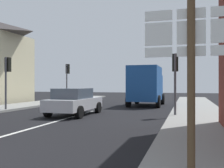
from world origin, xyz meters
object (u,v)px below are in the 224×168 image
(route_sign_post, at_px, (191,67))
(traffic_light_near_left, at_px, (7,71))
(delivery_truck, at_px, (146,85))
(traffic_light_far_left, at_px, (67,74))
(traffic_light_near_right, at_px, (175,70))
(sedan_far, at_px, (74,101))

(route_sign_post, xyz_separation_m, traffic_light_near_left, (-10.92, 9.08, 0.50))
(delivery_truck, relative_size, route_sign_post, 1.57)
(traffic_light_far_left, bearing_deg, traffic_light_near_right, -40.37)
(traffic_light_near_right, height_order, traffic_light_near_left, traffic_light_near_left)
(sedan_far, distance_m, traffic_light_near_left, 5.25)
(sedan_far, bearing_deg, delivery_truck, 68.45)
(sedan_far, height_order, traffic_light_near_left, traffic_light_near_left)
(route_sign_post, height_order, traffic_light_near_left, traffic_light_near_left)
(delivery_truck, relative_size, traffic_light_far_left, 1.39)
(traffic_light_near_right, height_order, traffic_light_far_left, traffic_light_far_left)
(delivery_truck, xyz_separation_m, traffic_light_near_left, (-7.77, -6.53, 0.86))
(route_sign_post, bearing_deg, traffic_light_near_left, 140.26)
(sedan_far, height_order, traffic_light_far_left, traffic_light_far_left)
(sedan_far, xyz_separation_m, route_sign_post, (6.02, -8.35, 1.24))
(delivery_truck, height_order, traffic_light_near_right, traffic_light_near_right)
(route_sign_post, bearing_deg, traffic_light_far_left, 121.74)
(traffic_light_far_left, bearing_deg, delivery_truck, -14.74)
(sedan_far, height_order, delivery_truck, delivery_truck)
(delivery_truck, height_order, route_sign_post, route_sign_post)
(delivery_truck, distance_m, traffic_light_near_left, 10.18)
(traffic_light_far_left, bearing_deg, traffic_light_near_left, -90.00)
(sedan_far, relative_size, traffic_light_near_left, 1.25)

